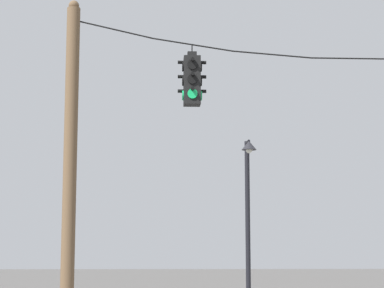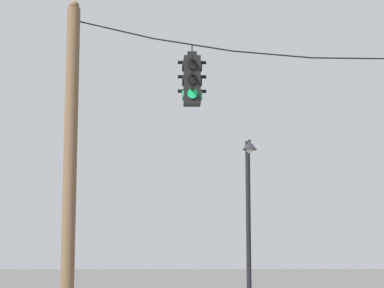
# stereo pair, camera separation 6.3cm
# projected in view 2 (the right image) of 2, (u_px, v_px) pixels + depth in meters

# --- Properties ---
(utility_pole_left) EXTENTS (0.27, 0.27, 7.18)m
(utility_pole_left) POSITION_uv_depth(u_px,v_px,m) (70.00, 175.00, 14.80)
(utility_pole_left) COLOR brown
(utility_pole_left) RESTS_ON ground_plane
(span_wire) EXTENTS (11.42, 0.03, 0.76)m
(span_wire) POSITION_uv_depth(u_px,v_px,m) (350.00, 47.00, 15.47)
(span_wire) COLOR black
(traffic_light_over_intersection) EXTENTS (0.58, 0.58, 1.25)m
(traffic_light_over_intersection) POSITION_uv_depth(u_px,v_px,m) (192.00, 80.00, 15.20)
(traffic_light_over_intersection) COLOR black
(street_lamp) EXTENTS (0.37, 0.65, 4.84)m
(street_lamp) POSITION_uv_depth(u_px,v_px,m) (249.00, 207.00, 18.38)
(street_lamp) COLOR black
(street_lamp) RESTS_ON ground_plane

